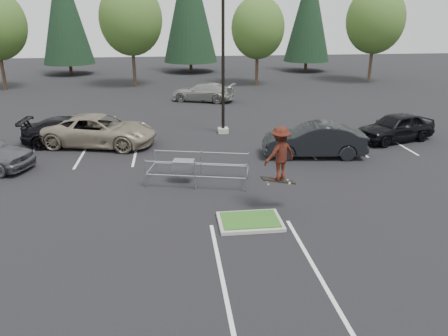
{
  "coord_description": "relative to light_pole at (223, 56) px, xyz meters",
  "views": [
    {
      "loc": [
        -2.55,
        -13.42,
        6.96
      ],
      "look_at": [
        -0.73,
        1.5,
        1.54
      ],
      "focal_mm": 35.0,
      "sensor_mm": 36.0,
      "label": 1
    }
  ],
  "objects": [
    {
      "name": "car_r_black",
      "position": [
        9.5,
        -2.86,
        -3.77
      ],
      "size": [
        5.01,
        3.22,
        1.59
      ],
      "primitive_type": "imported",
      "rotation": [
        0.0,
        0.0,
        5.03
      ],
      "color": "black",
      "rests_on": "ground"
    },
    {
      "name": "conif_b",
      "position": [
        -0.5,
        28.5,
        3.29
      ],
      "size": [
        6.38,
        6.38,
        14.5
      ],
      "color": "#38281C",
      "rests_on": "ground"
    },
    {
      "name": "conif_c",
      "position": [
        13.5,
        27.5,
        2.29
      ],
      "size": [
        5.5,
        5.5,
        12.5
      ],
      "color": "#38281C",
      "rests_on": "ground"
    },
    {
      "name": "car_l_tan",
      "position": [
        -7.0,
        -1.77,
        -3.72
      ],
      "size": [
        6.53,
        4.2,
        1.67
      ],
      "primitive_type": "imported",
      "rotation": [
        0.0,
        0.0,
        1.32
      ],
      "color": "gray",
      "rests_on": "ground"
    },
    {
      "name": "car_far_silver",
      "position": [
        -0.34,
        10.0,
        -3.82
      ],
      "size": [
        5.5,
        3.81,
        1.48
      ],
      "primitive_type": "imported",
      "rotation": [
        0.0,
        0.0,
        4.33
      ],
      "color": "#999994",
      "rests_on": "ground"
    },
    {
      "name": "decid_d",
      "position": [
        17.49,
        18.33,
        1.35
      ],
      "size": [
        5.76,
        5.76,
        9.43
      ],
      "color": "#38281C",
      "rests_on": "ground"
    },
    {
      "name": "grass_median",
      "position": [
        -0.5,
        -12.0,
        -4.48
      ],
      "size": [
        2.2,
        1.6,
        0.16
      ],
      "color": "#99978F",
      "rests_on": "ground"
    },
    {
      "name": "skateboarder",
      "position": [
        0.7,
        -11.0,
        -2.39
      ],
      "size": [
        1.45,
        1.19,
        2.17
      ],
      "rotation": [
        0.0,
        0.0,
        3.58
      ],
      "color": "black",
      "rests_on": "ground"
    },
    {
      "name": "light_pole",
      "position": [
        0.0,
        0.0,
        0.0
      ],
      "size": [
        0.7,
        0.6,
        10.12
      ],
      "color": "#99978F",
      "rests_on": "ground"
    },
    {
      "name": "cart_corral",
      "position": [
        -2.49,
        -7.89,
        -3.81
      ],
      "size": [
        4.46,
        2.47,
        1.2
      ],
      "rotation": [
        0.0,
        0.0,
        -0.24
      ],
      "color": "#9A9CA2",
      "rests_on": "ground"
    },
    {
      "name": "conif_a",
      "position": [
        -14.5,
        28.0,
        2.54
      ],
      "size": [
        5.72,
        5.72,
        13.0
      ],
      "color": "#38281C",
      "rests_on": "ground"
    },
    {
      "name": "decid_b",
      "position": [
        -6.51,
        18.53,
        1.48
      ],
      "size": [
        5.89,
        5.89,
        9.64
      ],
      "color": "#38281C",
      "rests_on": "ground"
    },
    {
      "name": "ground",
      "position": [
        -0.5,
        -12.0,
        -4.56
      ],
      "size": [
        120.0,
        120.0,
        0.0
      ],
      "primitive_type": "plane",
      "color": "black",
      "rests_on": "ground"
    },
    {
      "name": "decid_c",
      "position": [
        5.49,
        17.83,
        0.69
      ],
      "size": [
        5.12,
        5.12,
        8.38
      ],
      "color": "#38281C",
      "rests_on": "ground"
    },
    {
      "name": "car_l_black",
      "position": [
        -8.5,
        -1.52,
        -3.8
      ],
      "size": [
        5.36,
        2.4,
        1.52
      ],
      "primitive_type": "imported",
      "rotation": [
        0.0,
        0.0,
        1.52
      ],
      "color": "black",
      "rests_on": "ground"
    },
    {
      "name": "stall_lines",
      "position": [
        -1.85,
        -5.98,
        -4.56
      ],
      "size": [
        22.62,
        17.6,
        0.01
      ],
      "color": "silver",
      "rests_on": "ground"
    },
    {
      "name": "car_r_charc",
      "position": [
        4.0,
        -5.0,
        -3.72
      ],
      "size": [
        5.28,
        2.4,
        1.68
      ],
      "primitive_type": "imported",
      "rotation": [
        0.0,
        0.0,
        4.59
      ],
      "color": "black",
      "rests_on": "ground"
    }
  ]
}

